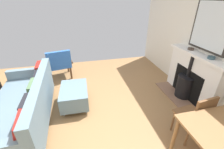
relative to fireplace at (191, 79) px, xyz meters
name	(u,v)px	position (x,y,z in m)	size (l,w,h in m)	color
ground_plane	(67,115)	(2.69, -0.01, -0.47)	(5.80, 5.24, 0.01)	olive
wall_left	(211,39)	(-0.21, -0.01, 0.86)	(0.12, 5.24, 2.64)	silver
fireplace	(191,79)	(0.00, 0.00, 0.00)	(0.59, 1.45, 1.04)	brown
mirror_over_mantel	(211,26)	(-0.12, 0.00, 1.10)	(0.04, 0.89, 0.93)	#2D2823
mantel_bowl_near	(191,49)	(-0.03, -0.25, 0.60)	(0.13, 0.13, 0.04)	#47382D
mantel_bowl_far	(211,58)	(-0.03, 0.30, 0.60)	(0.13, 0.13, 0.05)	#334C56
sofa	(24,107)	(3.34, 0.06, -0.10)	(0.98, 2.11, 0.84)	#B2B2B7
ottoman	(74,95)	(2.50, -0.27, -0.21)	(0.56, 0.79, 0.41)	#B2B2B7
armchair_accent	(59,63)	(2.87, -1.56, 0.01)	(0.78, 0.70, 0.84)	#4C3321
dining_chair_near_fireplace	(197,115)	(0.73, 1.03, 0.04)	(0.44, 0.44, 0.86)	brown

